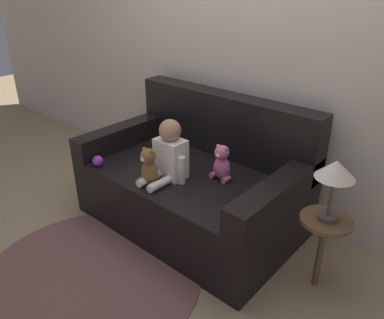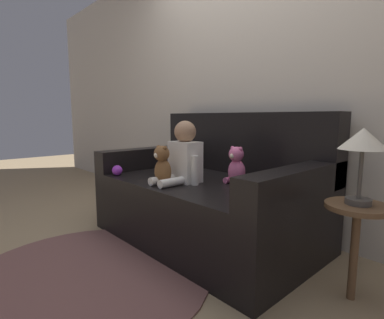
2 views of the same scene
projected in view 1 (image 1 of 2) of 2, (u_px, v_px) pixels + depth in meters
ground_plane at (191, 221)px, 2.99m from camera, size 12.00×12.00×0.00m
wall_back at (241, 44)px, 2.81m from camera, size 8.00×0.05×2.60m
couch at (196, 183)px, 2.89m from camera, size 1.62×0.99×0.96m
person_baby at (169, 154)px, 2.60m from camera, size 0.30×0.34×0.43m
teddy_bear_brown at (149, 167)px, 2.54m from camera, size 0.16×0.12×0.27m
plush_toy_side at (222, 163)px, 2.60m from camera, size 0.15×0.12×0.26m
toy_ball at (98, 161)px, 2.82m from camera, size 0.08×0.08×0.08m
floor_rug at (90, 277)px, 2.43m from camera, size 1.44×1.44×0.01m
side_table at (331, 194)px, 2.09m from camera, size 0.30×0.30×0.87m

